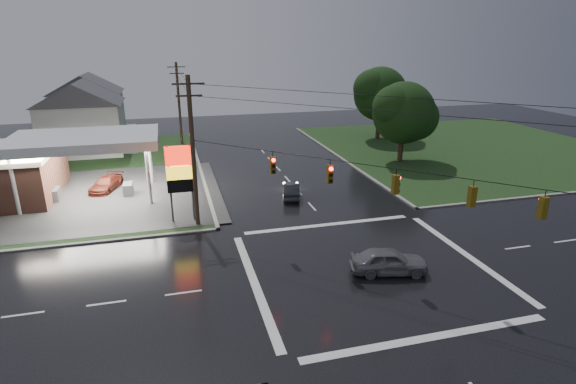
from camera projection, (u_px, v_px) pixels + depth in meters
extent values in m
plane|color=black|center=(367.00, 268.00, 27.48)|extent=(120.00, 120.00, 0.00)
cube|color=black|center=(19.00, 178.00, 44.88)|extent=(36.00, 36.00, 0.08)
cube|color=black|center=(469.00, 148.00, 57.58)|extent=(36.00, 36.00, 0.08)
cube|color=#2D2D2D|center=(68.00, 199.00, 39.02)|extent=(26.00, 18.00, 0.02)
cylinder|color=silver|center=(14.00, 186.00, 34.76)|extent=(0.30, 0.30, 5.00)
cylinder|color=silver|center=(148.00, 176.00, 37.21)|extent=(0.30, 0.30, 5.00)
cylinder|color=silver|center=(34.00, 166.00, 40.25)|extent=(0.30, 0.30, 5.00)
cylinder|color=silver|center=(150.00, 158.00, 42.69)|extent=(0.30, 0.30, 5.00)
cube|color=silver|center=(84.00, 140.00, 37.85)|extent=(12.00, 8.00, 0.80)
cube|color=white|center=(85.00, 145.00, 37.99)|extent=(11.40, 7.40, 0.04)
cube|color=#59595E|center=(55.00, 195.00, 38.63)|extent=(0.80, 1.60, 1.10)
cube|color=#59595E|center=(128.00, 189.00, 40.09)|extent=(0.80, 1.60, 1.10)
cylinder|color=#59595E|center=(170.00, 185.00, 33.35)|extent=(0.16, 0.16, 6.00)
cylinder|color=#59595E|center=(192.00, 183.00, 33.74)|extent=(0.16, 0.16, 6.00)
cube|color=red|center=(179.00, 156.00, 32.83)|extent=(2.00, 0.35, 1.40)
cube|color=yellow|center=(180.00, 173.00, 33.25)|extent=(2.00, 0.35, 1.00)
cube|color=black|center=(181.00, 185.00, 33.57)|extent=(2.00, 0.35, 1.00)
cylinder|color=#382619|center=(193.00, 154.00, 32.06)|extent=(0.32, 0.32, 11.00)
cube|color=#382619|center=(188.00, 84.00, 30.47)|extent=(2.20, 0.12, 0.12)
cube|color=#382619|center=(189.00, 96.00, 30.73)|extent=(1.80, 0.12, 0.12)
cylinder|color=#382619|center=(179.00, 104.00, 58.19)|extent=(0.32, 0.32, 10.50)
cube|color=#382619|center=(176.00, 67.00, 56.68)|extent=(2.20, 0.12, 0.12)
cube|color=#382619|center=(177.00, 73.00, 56.94)|extent=(1.80, 0.12, 0.12)
cube|color=#59470C|center=(273.00, 165.00, 28.85)|extent=(0.34, 0.34, 1.10)
cylinder|color=#FF0C07|center=(274.00, 160.00, 28.54)|extent=(0.22, 0.08, 0.22)
cube|color=#59470C|center=(330.00, 174.00, 26.94)|extent=(0.34, 0.34, 1.10)
cylinder|color=#FF0C07|center=(331.00, 169.00, 26.63)|extent=(0.22, 0.08, 0.22)
cube|color=#59470C|center=(395.00, 184.00, 25.03)|extent=(0.34, 0.34, 1.10)
cylinder|color=#FF0C07|center=(399.00, 178.00, 24.96)|extent=(0.08, 0.22, 0.22)
cube|color=#59470C|center=(472.00, 197.00, 23.12)|extent=(0.34, 0.34, 1.10)
cylinder|color=#FF0C07|center=(470.00, 188.00, 23.18)|extent=(0.22, 0.08, 0.22)
cube|color=#59470C|center=(543.00, 208.00, 21.59)|extent=(0.34, 0.34, 1.10)
cylinder|color=#FF0C07|center=(541.00, 199.00, 21.65)|extent=(0.22, 0.08, 0.22)
cube|color=silver|center=(84.00, 128.00, 54.28)|extent=(9.00, 8.00, 6.00)
cube|color=gray|center=(132.00, 147.00, 56.42)|extent=(1.60, 4.80, 0.80)
cube|color=silver|center=(89.00, 114.00, 65.00)|extent=(9.00, 8.00, 6.00)
cube|color=gray|center=(130.00, 129.00, 67.14)|extent=(1.60, 4.80, 0.80)
cylinder|color=black|center=(401.00, 140.00, 50.19)|extent=(0.56, 0.56, 5.04)
sphere|color=black|center=(404.00, 113.00, 49.19)|extent=(6.80, 6.80, 6.80)
sphere|color=black|center=(415.00, 117.00, 50.09)|extent=(5.10, 5.10, 5.10)
sphere|color=black|center=(395.00, 107.00, 48.26)|extent=(4.76, 4.76, 4.76)
cylinder|color=black|center=(379.00, 119.00, 61.79)|extent=(0.56, 0.56, 5.60)
sphere|color=black|center=(380.00, 94.00, 60.69)|extent=(7.20, 7.20, 7.20)
sphere|color=black|center=(391.00, 98.00, 61.63)|extent=(5.40, 5.40, 5.40)
sphere|color=black|center=(372.00, 88.00, 59.71)|extent=(5.04, 5.04, 5.04)
imported|color=black|center=(291.00, 190.00, 39.47)|extent=(2.29, 4.17, 1.30)
imported|color=slate|center=(389.00, 261.00, 26.70)|extent=(4.86, 2.85, 1.55)
imported|color=#4C1A11|center=(106.00, 184.00, 41.30)|extent=(3.20, 4.81, 1.29)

